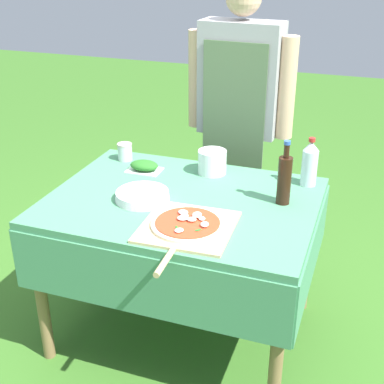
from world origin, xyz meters
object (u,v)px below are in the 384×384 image
at_px(prep_table, 183,218).
at_px(water_bottle, 310,163).
at_px(pizza_on_peel, 187,226).
at_px(sauce_jar, 125,153).
at_px(herb_container, 144,166).
at_px(oil_bottle, 284,179).
at_px(person_cook, 239,107).
at_px(plate_stack, 142,196).
at_px(mixing_tub, 212,162).

bearing_deg(prep_table, water_bottle, 33.82).
distance_m(pizza_on_peel, sauce_jar, 0.82).
bearing_deg(herb_container, prep_table, -38.49).
xyz_separation_m(prep_table, oil_bottle, (0.44, 0.11, 0.22)).
bearing_deg(person_cook, oil_bottle, 123.65).
distance_m(oil_bottle, water_bottle, 0.25).
height_order(pizza_on_peel, plate_stack, pizza_on_peel).
bearing_deg(pizza_on_peel, prep_table, 112.25).
relative_size(herb_container, sauce_jar, 1.90).
bearing_deg(plate_stack, prep_table, 23.20).
height_order(herb_container, mixing_tub, mixing_tub).
relative_size(water_bottle, herb_container, 1.37).
distance_m(person_cook, sauce_jar, 0.69).
bearing_deg(oil_bottle, prep_table, -165.90).
distance_m(water_bottle, sauce_jar, 0.96).
distance_m(oil_bottle, herb_container, 0.74).
distance_m(water_bottle, herb_container, 0.82).
relative_size(person_cook, plate_stack, 6.67).
bearing_deg(pizza_on_peel, mixing_tub, 95.46).
xyz_separation_m(herb_container, plate_stack, (0.13, -0.30, -0.01)).
relative_size(water_bottle, plate_stack, 0.97).
bearing_deg(sauce_jar, pizza_on_peel, -46.29).
relative_size(mixing_tub, sauce_jar, 1.56).
height_order(person_cook, herb_container, person_cook).
bearing_deg(water_bottle, oil_bottle, -108.05).
bearing_deg(mixing_tub, herb_container, -164.57).
xyz_separation_m(water_bottle, herb_container, (-0.80, -0.11, -0.08)).
distance_m(mixing_tub, plate_stack, 0.45).
bearing_deg(plate_stack, sauce_jar, 124.94).
distance_m(prep_table, sauce_jar, 0.58).
xyz_separation_m(water_bottle, mixing_tub, (-0.47, -0.02, -0.05)).
relative_size(person_cook, sauce_jar, 17.96).
height_order(prep_table, water_bottle, water_bottle).
bearing_deg(sauce_jar, water_bottle, 0.36).
distance_m(pizza_on_peel, herb_container, 0.64).
xyz_separation_m(pizza_on_peel, sauce_jar, (-0.57, 0.59, 0.03)).
distance_m(prep_table, oil_bottle, 0.50).
bearing_deg(pizza_on_peel, plate_stack, 144.46).
distance_m(person_cook, mixing_tub, 0.48).
bearing_deg(water_bottle, herb_container, -172.21).
height_order(oil_bottle, herb_container, oil_bottle).
xyz_separation_m(person_cook, oil_bottle, (0.39, -0.67, -0.10)).
relative_size(oil_bottle, mixing_tub, 2.06).
bearing_deg(herb_container, person_cook, 58.26).
relative_size(prep_table, oil_bottle, 4.16).
relative_size(pizza_on_peel, oil_bottle, 1.89).
bearing_deg(prep_table, person_cook, 86.48).
distance_m(person_cook, oil_bottle, 0.78).
height_order(person_cook, pizza_on_peel, person_cook).
xyz_separation_m(pizza_on_peel, oil_bottle, (0.32, 0.36, 0.10)).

